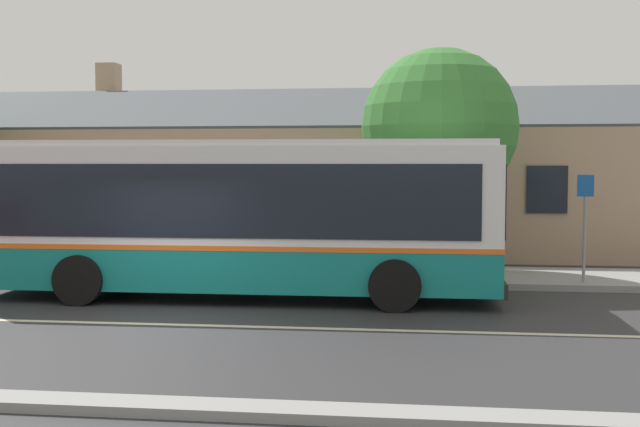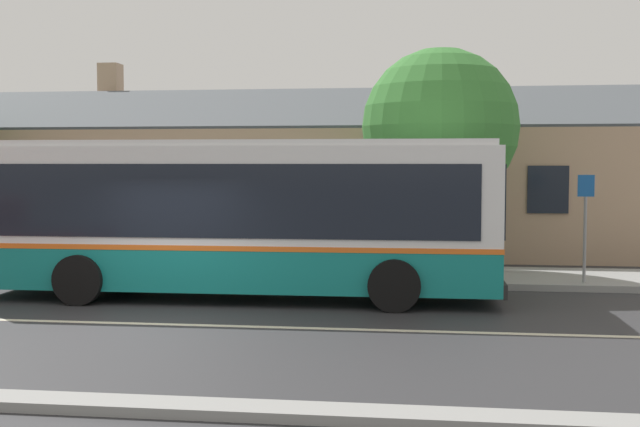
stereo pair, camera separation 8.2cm
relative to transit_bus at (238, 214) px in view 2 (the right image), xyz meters
The scene contains 10 objects.
ground_plane 3.51m from the transit_bus, 107.71° to the right, with size 300.00×300.00×0.00m, color #2D2D30.
sidewalk_far 3.64m from the transit_bus, 106.65° to the left, with size 60.00×3.00×0.15m, color gray.
curb_near 7.89m from the transit_bus, 96.91° to the right, with size 60.00×0.50×0.12m, color gray.
lane_divider_stripe 3.51m from the transit_bus, 107.71° to the right, with size 60.00×0.16×0.01m, color beige.
community_building 10.30m from the transit_bus, 94.85° to the left, with size 23.56×8.10×6.29m.
transit_bus is the anchor object (origin of this frame).
bench_by_building 6.98m from the transit_bus, 157.37° to the left, with size 1.70×0.51×0.94m.
bench_down_street 3.32m from the transit_bus, 120.41° to the left, with size 1.73×0.51×0.94m.
street_tree_primary 5.91m from the transit_bus, 43.08° to the left, with size 3.87×3.87×5.63m.
bus_stop_sign 7.66m from the transit_bus, 15.85° to the left, with size 0.36×0.07×2.40m.
Camera 2 is at (4.76, -13.30, 2.81)m, focal length 45.00 mm.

